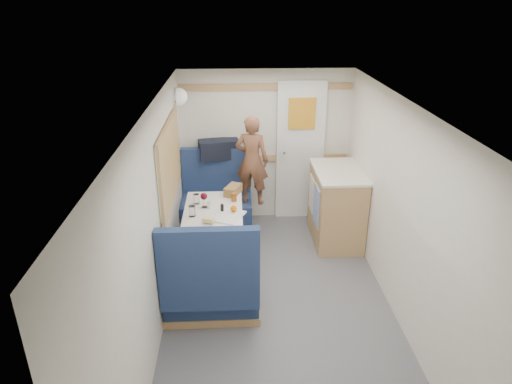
{
  "coord_description": "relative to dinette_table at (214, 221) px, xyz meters",
  "views": [
    {
      "loc": [
        -0.41,
        -3.43,
        2.84
      ],
      "look_at": [
        -0.19,
        0.9,
        0.95
      ],
      "focal_mm": 32.0,
      "sensor_mm": 36.0,
      "label": 1
    }
  ],
  "objects": [
    {
      "name": "person",
      "position": [
        0.45,
        0.72,
        0.44
      ],
      "size": [
        0.46,
        0.36,
        1.1
      ],
      "primitive_type": "imported",
      "rotation": [
        0.0,
        0.0,
        2.88
      ],
      "color": "brown",
      "rests_on": "bench_far"
    },
    {
      "name": "ledge",
      "position": [
        -0.0,
        1.12,
        0.31
      ],
      "size": [
        0.9,
        0.14,
        0.04
      ],
      "primitive_type": "cube",
      "color": "#9D7B47",
      "rests_on": "bench_far"
    },
    {
      "name": "floor",
      "position": [
        0.65,
        -1.0,
        -0.57
      ],
      "size": [
        4.5,
        4.5,
        0.0
      ],
      "primitive_type": "plane",
      "color": "#515156",
      "rests_on": "ground"
    },
    {
      "name": "rear_door",
      "position": [
        1.1,
        1.22,
        0.41
      ],
      "size": [
        0.62,
        0.12,
        1.86
      ],
      "color": "white",
      "rests_on": "wall_back"
    },
    {
      "name": "salt_grinder",
      "position": [
        -0.04,
        0.01,
        0.2
      ],
      "size": [
        0.04,
        0.04,
        0.09
      ],
      "primitive_type": "cylinder",
      "color": "white",
      "rests_on": "dinette_table"
    },
    {
      "name": "tumbler_left",
      "position": [
        -0.21,
        -0.17,
        0.21
      ],
      "size": [
        0.07,
        0.07,
        0.11
      ],
      "primitive_type": "cylinder",
      "color": "silver",
      "rests_on": "dinette_table"
    },
    {
      "name": "bench_far",
      "position": [
        -0.0,
        0.86,
        -0.27
      ],
      "size": [
        0.9,
        0.59,
        1.05
      ],
      "color": "#17234A",
      "rests_on": "floor"
    },
    {
      "name": "bench_near",
      "position": [
        -0.0,
        -0.86,
        -0.27
      ],
      "size": [
        0.9,
        0.59,
        1.05
      ],
      "color": "#17234A",
      "rests_on": "floor"
    },
    {
      "name": "wall_left",
      "position": [
        -0.45,
        -1.0,
        0.43
      ],
      "size": [
        0.02,
        4.5,
        2.0
      ],
      "primitive_type": "cube",
      "color": "silver",
      "rests_on": "floor"
    },
    {
      "name": "duffel_bag",
      "position": [
        0.04,
        1.12,
        0.45
      ],
      "size": [
        0.54,
        0.34,
        0.24
      ],
      "primitive_type": "cube",
      "rotation": [
        0.0,
        0.0,
        0.21
      ],
      "color": "black",
      "rests_on": "ledge"
    },
    {
      "name": "galley_counter",
      "position": [
        1.47,
        0.55,
        -0.1
      ],
      "size": [
        0.57,
        0.92,
        0.92
      ],
      "color": "#9D7B47",
      "rests_on": "floor"
    },
    {
      "name": "bread_loaf",
      "position": [
        0.21,
        0.37,
        0.21
      ],
      "size": [
        0.22,
        0.28,
        0.1
      ],
      "primitive_type": "cube",
      "rotation": [
        0.0,
        0.0,
        -0.42
      ],
      "color": "brown",
      "rests_on": "dinette_table"
    },
    {
      "name": "side_window",
      "position": [
        -0.43,
        0.0,
        0.68
      ],
      "size": [
        0.04,
        1.3,
        0.72
      ],
      "primitive_type": "cube",
      "color": "#96A68C",
      "rests_on": "wall_left"
    },
    {
      "name": "cheese_block",
      "position": [
        -0.03,
        -0.34,
        0.19
      ],
      "size": [
        0.13,
        0.1,
        0.04
      ],
      "primitive_type": "cube",
      "rotation": [
        0.0,
        0.0,
        -0.33
      ],
      "color": "#EDDC89",
      "rests_on": "tray"
    },
    {
      "name": "dinette_table",
      "position": [
        0.0,
        0.0,
        0.0
      ],
      "size": [
        0.62,
        0.92,
        0.72
      ],
      "color": "white",
      "rests_on": "floor"
    },
    {
      "name": "tray",
      "position": [
        0.17,
        -0.21,
        0.16
      ],
      "size": [
        0.38,
        0.41,
        0.02
      ],
      "primitive_type": "cube",
      "rotation": [
        0.0,
        0.0,
        -0.44
      ],
      "color": "white",
      "rests_on": "dinette_table"
    },
    {
      "name": "wall_right",
      "position": [
        1.75,
        -1.0,
        0.43
      ],
      "size": [
        0.02,
        4.5,
        2.0
      ],
      "primitive_type": "cube",
      "color": "silver",
      "rests_on": "floor"
    },
    {
      "name": "orange_fruit",
      "position": [
        0.22,
        -0.12,
        0.21
      ],
      "size": [
        0.07,
        0.07,
        0.07
      ],
      "primitive_type": "sphere",
      "color": "#F4590A",
      "rests_on": "tray"
    },
    {
      "name": "beer_glass",
      "position": [
        0.22,
        0.18,
        0.2
      ],
      "size": [
        0.06,
        0.06,
        0.1
      ],
      "primitive_type": "cylinder",
      "color": "#924815",
      "rests_on": "dinette_table"
    },
    {
      "name": "wall_back",
      "position": [
        0.65,
        1.25,
        0.43
      ],
      "size": [
        2.2,
        0.02,
        2.0
      ],
      "primitive_type": "cube",
      "color": "silver",
      "rests_on": "floor"
    },
    {
      "name": "ceiling",
      "position": [
        0.65,
        -1.0,
        1.43
      ],
      "size": [
        4.5,
        4.5,
        0.0
      ],
      "primitive_type": "plane",
      "rotation": [
        3.14,
        0.0,
        0.0
      ],
      "color": "silver",
      "rests_on": "wall_back"
    },
    {
      "name": "tumbler_mid",
      "position": [
        -0.19,
        0.14,
        0.21
      ],
      "size": [
        0.07,
        0.07,
        0.11
      ],
      "primitive_type": "cylinder",
      "color": "white",
      "rests_on": "dinette_table"
    },
    {
      "name": "wine_glass",
      "position": [
        -0.1,
        0.03,
        0.28
      ],
      "size": [
        0.08,
        0.08,
        0.17
      ],
      "color": "white",
      "rests_on": "dinette_table"
    },
    {
      "name": "oak_trim_low",
      "position": [
        0.65,
        1.23,
        0.28
      ],
      "size": [
        2.15,
        0.02,
        0.08
      ],
      "primitive_type": "cube",
      "color": "#9D7B47",
      "rests_on": "wall_back"
    },
    {
      "name": "pepper_grinder",
      "position": [
        0.1,
        -0.1,
        0.2
      ],
      "size": [
        0.04,
        0.04,
        0.09
      ],
      "primitive_type": "cylinder",
      "color": "black",
      "rests_on": "dinette_table"
    },
    {
      "name": "oak_trim_high",
      "position": [
        0.65,
        1.23,
        1.21
      ],
      "size": [
        2.15,
        0.02,
        0.08
      ],
      "primitive_type": "cube",
      "color": "#9D7B47",
      "rests_on": "wall_back"
    },
    {
      "name": "dome_light",
      "position": [
        -0.39,
        0.85,
        1.18
      ],
      "size": [
        0.2,
        0.2,
        0.2
      ],
      "primitive_type": "sphere",
      "color": "white",
      "rests_on": "wall_left"
    }
  ]
}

